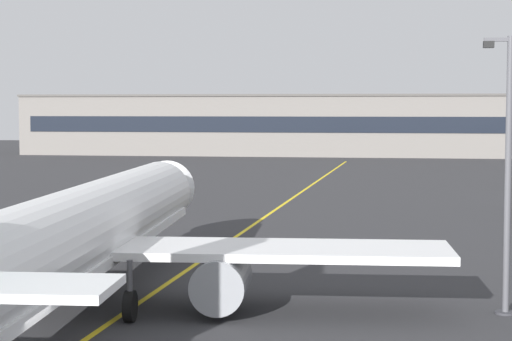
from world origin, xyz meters
The scene contains 5 objects.
taxiway_centreline centered at (0.00, 30.00, 0.00)m, with size 0.30×180.00×0.01m, color yellow.
airliner_foreground centered at (-2.75, 11.00, 3.37)m, with size 32.24×41.52×11.65m.
apron_lamp_post centered at (15.44, 13.06, 6.20)m, with size 2.24×0.90×11.81m.
safety_cone_by_nose_gear centered at (-1.16, 27.85, 0.26)m, with size 0.44×0.44×0.55m.
terminal_building centered at (-1.06, 137.00, 5.54)m, with size 111.85×12.40×11.06m.
Camera 1 is at (10.48, -26.18, 8.85)m, focal length 63.38 mm.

